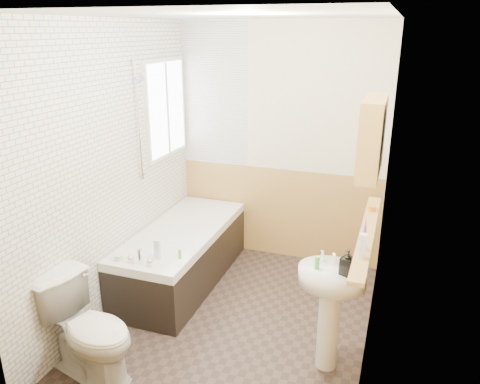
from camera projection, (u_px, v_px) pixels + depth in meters
name	position (u px, v px, depth m)	size (l,w,h in m)	color
floor	(234.00, 322.00, 4.06)	(2.80, 2.80, 0.00)	#312622
ceiling	(233.00, 15.00, 3.23)	(2.80, 2.80, 0.00)	white
wall_back	(280.00, 145.00, 4.90)	(2.20, 0.02, 2.50)	beige
wall_front	(139.00, 269.00, 2.39)	(2.20, 0.02, 2.50)	beige
wall_left	(112.00, 172.00, 3.99)	(0.02, 2.80, 2.50)	beige
wall_right	(381.00, 203.00, 3.30)	(0.02, 2.80, 2.50)	beige
wainscot_right	(368.00, 294.00, 3.56)	(0.01, 2.80, 1.00)	tan
wainscot_front	(151.00, 384.00, 2.66)	(2.20, 0.01, 1.00)	tan
wainscot_back	(277.00, 213.00, 5.13)	(2.20, 0.01, 1.00)	tan
tile_cladding_left	(114.00, 172.00, 3.99)	(0.01, 2.80, 2.50)	white
tile_return_back	(214.00, 94.00, 4.94)	(0.75, 0.01, 1.50)	white
window	(167.00, 109.00, 4.69)	(0.03, 0.79, 0.99)	white
bathtub	(182.00, 254.00, 4.64)	(0.70, 1.73, 0.71)	black
shower_riser	(139.00, 110.00, 4.15)	(0.10, 0.07, 1.10)	silver
toilet	(89.00, 330.00, 3.34)	(0.43, 0.76, 0.75)	white
sink	(330.00, 298.00, 3.35)	(0.48, 0.39, 0.93)	white
pine_shelf	(367.00, 233.00, 3.31)	(0.10, 1.49, 0.03)	tan
medicine_cabinet	(372.00, 137.00, 3.04)	(0.14, 0.56, 0.51)	tan
foam_can	(362.00, 246.00, 2.90)	(0.05, 0.05, 0.16)	silver
green_bottle	(365.00, 233.00, 3.00)	(0.05, 0.05, 0.23)	purple
black_jar	(372.00, 208.00, 3.68)	(0.06, 0.06, 0.04)	orange
soap_bottle	(347.00, 269.00, 3.18)	(0.08, 0.19, 0.09)	black
clear_bottle	(317.00, 263.00, 3.25)	(0.03, 0.03, 0.10)	#59C647
blue_gel	(157.00, 250.00, 3.93)	(0.05, 0.03, 0.18)	silver
cream_jar	(119.00, 257.00, 3.93)	(0.08, 0.08, 0.05)	silver
orange_bottle	(180.00, 254.00, 3.95)	(0.03, 0.03, 0.08)	#59C647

